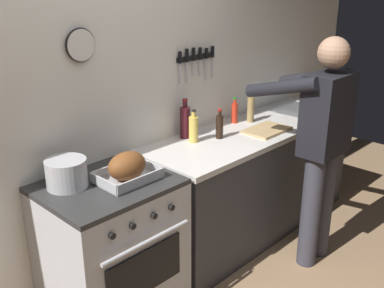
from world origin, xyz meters
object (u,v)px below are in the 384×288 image
Objects in this scene: bottle_hot_sauce at (235,112)px; cutting_board at (267,130)px; stove at (112,250)px; bottle_soy_sauce at (220,126)px; person_cook at (321,140)px; bottle_wine_red at (185,122)px; roasting_pan at (127,168)px; bottle_cooking_oil at (194,129)px; stock_pot at (67,173)px; bottle_vinegar at (251,108)px.

cutting_board is at bearing -89.10° from bottle_hot_sauce.
stove is 4.06× the size of bottle_soy_sauce.
stove is 1.59m from person_cook.
cutting_board is 1.22× the size of bottle_wine_red.
bottle_wine_red is (0.87, 0.23, 0.57)m from stove.
bottle_soy_sauce is at bearing 5.96° from roasting_pan.
person_cook is 6.91× the size of bottle_cooking_oil.
bottle_soy_sauce is (1.04, 0.04, 0.54)m from stove.
person_cook is 7.49× the size of bottle_soy_sauce.
stove is at bearing -165.34° from bottle_wine_red.
person_cook is 0.47m from cutting_board.
stock_pot is at bearing 175.94° from bottle_soy_sauce.
cutting_board is 1.50× the size of bottle_cooking_oil.
stove is 0.54m from roasting_pan.
person_cook is 0.90m from bottle_cooking_oil.
bottle_hot_sauce is 0.53m from bottle_wine_red.
bottle_vinegar is (0.48, 0.08, 0.02)m from bottle_soy_sauce.
stock_pot is at bearing 171.13° from cutting_board.
bottle_soy_sauce is at bearing -4.06° from stock_pot.
stove is at bearing 150.98° from roasting_pan.
bottle_wine_red reaches higher than cutting_board.
person_cook is at bearing -60.27° from bottle_soy_sauce.
bottle_cooking_oil is at bearing 179.59° from bottle_vinegar.
roasting_pan is at bearing 67.73° from person_cook.
stove is at bearing -172.13° from bottle_hot_sauce.
roasting_pan is 1.32m from bottle_hot_sauce.
stock_pot is 1.05× the size of bottle_soy_sauce.
person_cook is at bearing -99.49° from bottle_vinegar.
roasting_pan is 1.30m from cutting_board.
bottle_cooking_oil is 0.66m from bottle_vinegar.
bottle_hot_sauce is 0.56m from bottle_cooking_oil.
roasting_pan is at bearing -32.64° from stock_pot.
bottle_wine_red is (-0.53, 0.03, 0.04)m from bottle_hot_sauce.
stock_pot is 1.61m from cutting_board.
stove is at bearing 67.20° from person_cook.
bottle_hot_sauce is (1.58, 0.07, 0.01)m from stock_pot.
bottle_wine_red is (0.02, 0.11, 0.02)m from bottle_cooking_oil.
bottle_vinegar is at bearing 7.08° from roasting_pan.
roasting_pan is 0.82m from bottle_wine_red.
bottle_wine_red reaches higher than bottle_soy_sauce.
cutting_board is at bearing -5.00° from stove.
stock_pot is (-0.29, 0.18, 0.00)m from roasting_pan.
bottle_cooking_oil is (0.74, 0.18, 0.02)m from roasting_pan.
bottle_hot_sauce is at bearing 2.50° from stock_pot.
bottle_cooking_oil is at bearing 13.60° from roasting_pan.
bottle_cooking_oil is (0.85, 0.12, 0.55)m from stove.
person_cook reaches higher than cutting_board.
stock_pot is at bearing 65.72° from person_cook.
bottle_hot_sauce is 0.95× the size of bottle_soy_sauce.
bottle_soy_sauce is (-0.37, 0.16, 0.08)m from cutting_board.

